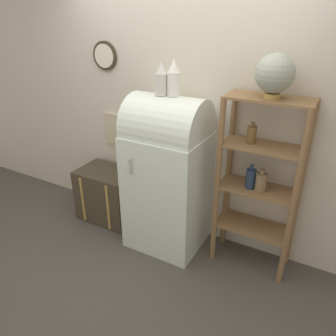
# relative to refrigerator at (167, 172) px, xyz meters

# --- Properties ---
(ground_plane) EXTENTS (12.00, 12.00, 0.00)m
(ground_plane) POSITION_rel_refrigerator_xyz_m (0.00, -0.24, -0.79)
(ground_plane) COLOR #4C4742
(wall_back) EXTENTS (7.00, 0.09, 2.70)m
(wall_back) POSITION_rel_refrigerator_xyz_m (-0.01, 0.33, 0.56)
(wall_back) COLOR beige
(wall_back) RESTS_ON ground_plane
(refrigerator) EXTENTS (0.71, 0.64, 1.52)m
(refrigerator) POSITION_rel_refrigerator_xyz_m (0.00, 0.00, 0.00)
(refrigerator) COLOR silver
(refrigerator) RESTS_ON ground_plane
(suitcase_trunk) EXTENTS (0.64, 0.45, 0.59)m
(suitcase_trunk) POSITION_rel_refrigerator_xyz_m (-0.79, 0.05, -0.49)
(suitcase_trunk) COLOR #423828
(suitcase_trunk) RESTS_ON ground_plane
(shelf_unit) EXTENTS (0.69, 0.34, 1.58)m
(shelf_unit) POSITION_rel_refrigerator_xyz_m (0.83, 0.11, 0.11)
(shelf_unit) COLOR olive
(shelf_unit) RESTS_ON ground_plane
(globe) EXTENTS (0.29, 0.29, 0.33)m
(globe) POSITION_rel_refrigerator_xyz_m (0.85, 0.08, 0.97)
(globe) COLOR #AD8942
(globe) RESTS_ON shelf_unit
(vase_left) EXTENTS (0.10, 0.10, 0.28)m
(vase_left) POSITION_rel_refrigerator_xyz_m (-0.05, -0.01, 0.86)
(vase_left) COLOR beige
(vase_left) RESTS_ON refrigerator
(vase_center) EXTENTS (0.11, 0.11, 0.30)m
(vase_center) POSITION_rel_refrigerator_xyz_m (0.05, 0.01, 0.87)
(vase_center) COLOR white
(vase_center) RESTS_ON refrigerator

